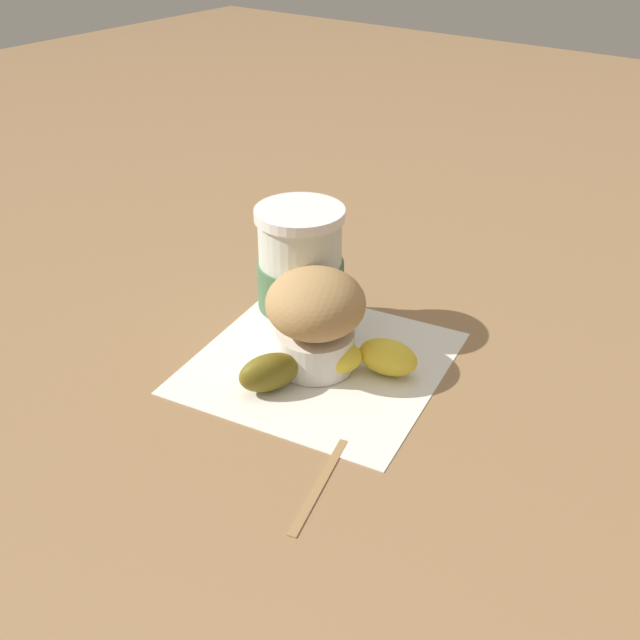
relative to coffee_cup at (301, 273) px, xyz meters
name	(u,v)px	position (x,y,z in m)	size (l,w,h in m)	color
ground_plane	(320,363)	(0.06, -0.04, -0.06)	(3.00, 3.00, 0.00)	#936D47
paper_napkin	(320,362)	(0.06, -0.04, -0.06)	(0.22, 0.22, 0.00)	white
coffee_cup	(301,273)	(0.00, 0.00, 0.00)	(0.09, 0.09, 0.13)	silver
muffin	(313,315)	(0.05, -0.05, -0.01)	(0.09, 0.09, 0.10)	white
banana	(328,362)	(0.08, -0.06, -0.04)	(0.13, 0.13, 0.04)	yellow
wooden_stirrer	(320,484)	(0.15, -0.17, -0.06)	(0.11, 0.01, 0.00)	#9E7547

